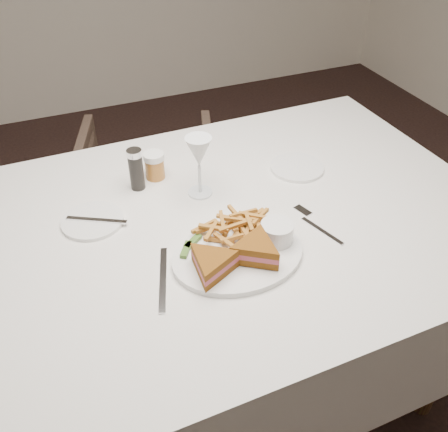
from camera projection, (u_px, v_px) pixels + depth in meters
The scene contains 3 objects.
table at pixel (218, 315), 1.53m from camera, with size 1.51×1.00×0.75m, color silver.
chair_far at pixel (149, 186), 2.22m from camera, with size 0.58×0.54×0.59m, color #47362C.
table_setting at pixel (222, 222), 1.23m from camera, with size 0.78×0.59×0.18m.
Camera 1 is at (-0.10, -0.81, 1.56)m, focal length 40.00 mm.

